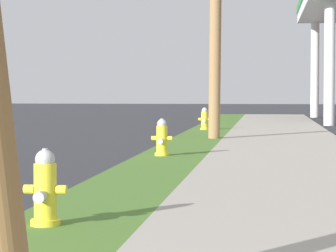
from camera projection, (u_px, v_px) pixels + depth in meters
fire_hydrant_nearest at (45, 192)px, 7.43m from camera, size 0.42×0.37×0.74m
fire_hydrant_second at (162, 139)px, 15.43m from camera, size 0.42×0.38×0.74m
fire_hydrant_third at (205, 120)px, 25.76m from camera, size 0.42×0.37×0.74m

